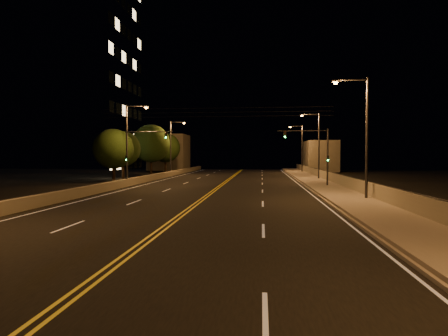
# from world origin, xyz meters

# --- Properties ---
(road) EXTENTS (18.00, 120.00, 0.02)m
(road) POSITION_xyz_m (0.00, 20.00, 0.01)
(road) COLOR black
(road) RESTS_ON ground
(sidewalk) EXTENTS (3.60, 120.00, 0.30)m
(sidewalk) POSITION_xyz_m (10.80, 20.00, 0.15)
(sidewalk) COLOR gray
(sidewalk) RESTS_ON ground
(curb) EXTENTS (0.14, 120.00, 0.15)m
(curb) POSITION_xyz_m (8.93, 20.00, 0.07)
(curb) COLOR gray
(curb) RESTS_ON ground
(parapet_wall) EXTENTS (0.30, 120.00, 1.00)m
(parapet_wall) POSITION_xyz_m (12.45, 20.00, 0.80)
(parapet_wall) COLOR gray
(parapet_wall) RESTS_ON sidewalk
(jersey_barrier) EXTENTS (0.45, 120.00, 0.79)m
(jersey_barrier) POSITION_xyz_m (-9.86, 20.00, 0.39)
(jersey_barrier) COLOR gray
(jersey_barrier) RESTS_ON ground
(distant_building_right) EXTENTS (6.00, 10.00, 6.23)m
(distant_building_right) POSITION_xyz_m (16.50, 73.06, 3.11)
(distant_building_right) COLOR gray
(distant_building_right) RESTS_ON ground
(distant_building_left) EXTENTS (8.00, 8.00, 7.81)m
(distant_building_left) POSITION_xyz_m (-16.00, 75.12, 3.90)
(distant_building_left) COLOR gray
(distant_building_left) RESTS_ON ground
(parapet_rail) EXTENTS (0.06, 120.00, 0.06)m
(parapet_rail) POSITION_xyz_m (12.45, 20.00, 1.33)
(parapet_rail) COLOR black
(parapet_rail) RESTS_ON parapet_wall
(lane_markings) EXTENTS (17.32, 116.00, 0.00)m
(lane_markings) POSITION_xyz_m (0.00, 19.93, 0.02)
(lane_markings) COLOR silver
(lane_markings) RESTS_ON road
(streetlight_1) EXTENTS (2.55, 0.28, 8.78)m
(streetlight_1) POSITION_xyz_m (11.51, 21.32, 5.09)
(streetlight_1) COLOR #2D2D33
(streetlight_1) RESTS_ON ground
(streetlight_2) EXTENTS (2.55, 0.28, 8.78)m
(streetlight_2) POSITION_xyz_m (11.51, 43.56, 5.09)
(streetlight_2) COLOR #2D2D33
(streetlight_2) RESTS_ON ground
(streetlight_3) EXTENTS (2.55, 0.28, 8.78)m
(streetlight_3) POSITION_xyz_m (11.51, 63.68, 5.09)
(streetlight_3) COLOR #2D2D33
(streetlight_3) RESTS_ON ground
(streetlight_5) EXTENTS (2.55, 0.28, 8.78)m
(streetlight_5) POSITION_xyz_m (-9.91, 33.50, 5.09)
(streetlight_5) COLOR #2D2D33
(streetlight_5) RESTS_ON ground
(streetlight_6) EXTENTS (2.55, 0.28, 8.78)m
(streetlight_6) POSITION_xyz_m (-9.91, 53.20, 5.09)
(streetlight_6) COLOR #2D2D33
(streetlight_6) RESTS_ON ground
(traffic_signal_right) EXTENTS (5.11, 0.31, 5.98)m
(traffic_signal_right) POSITION_xyz_m (9.99, 32.39, 3.79)
(traffic_signal_right) COLOR #2D2D33
(traffic_signal_right) RESTS_ON ground
(traffic_signal_left) EXTENTS (5.11, 0.31, 5.98)m
(traffic_signal_left) POSITION_xyz_m (-8.79, 32.39, 3.79)
(traffic_signal_left) COLOR #2D2D33
(traffic_signal_left) RESTS_ON ground
(overhead_wires) EXTENTS (22.00, 0.03, 0.83)m
(overhead_wires) POSITION_xyz_m (0.00, 29.50, 7.40)
(overhead_wires) COLOR black
(building_tower) EXTENTS (24.00, 15.00, 33.28)m
(building_tower) POSITION_xyz_m (-28.26, 50.10, 16.07)
(building_tower) COLOR gray
(building_tower) RESTS_ON ground
(tree_0) EXTENTS (4.77, 4.77, 6.46)m
(tree_0) POSITION_xyz_m (-13.20, 37.14, 4.07)
(tree_0) COLOR black
(tree_0) RESTS_ON ground
(tree_1) EXTENTS (4.92, 4.92, 6.66)m
(tree_1) POSITION_xyz_m (-14.93, 44.68, 4.20)
(tree_1) COLOR black
(tree_1) RESTS_ON ground
(tree_2) EXTENTS (6.06, 6.06, 8.22)m
(tree_2) POSITION_xyz_m (-13.23, 52.48, 5.18)
(tree_2) COLOR black
(tree_2) RESTS_ON ground
(tree_3) EXTENTS (5.49, 5.49, 7.44)m
(tree_3) POSITION_xyz_m (-13.34, 61.85, 4.69)
(tree_3) COLOR black
(tree_3) RESTS_ON ground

